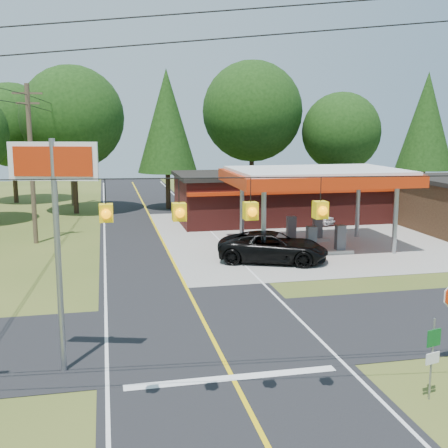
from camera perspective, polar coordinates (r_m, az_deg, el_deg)
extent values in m
plane|color=#3E501C|center=(20.75, -1.38, -11.22)|extent=(120.00, 120.00, 0.00)
cube|color=black|center=(20.74, -1.38, -11.20)|extent=(8.00, 120.00, 0.02)
cube|color=black|center=(20.74, -1.38, -11.18)|extent=(70.00, 7.00, 0.02)
cube|color=yellow|center=(20.74, -1.38, -11.16)|extent=(0.15, 110.00, 0.00)
cylinder|color=gray|center=(31.19, 4.05, 0.05)|extent=(0.28, 0.28, 4.20)
cylinder|color=gray|center=(35.95, 1.84, 1.42)|extent=(0.28, 0.28, 4.20)
cylinder|color=gray|center=(34.26, 17.02, 0.54)|extent=(0.28, 0.28, 4.20)
cylinder|color=gray|center=(38.65, 13.44, 1.76)|extent=(0.28, 0.28, 4.20)
cube|color=#B42709|center=(34.52, 9.35, 4.69)|extent=(10.60, 7.40, 0.70)
cube|color=white|center=(34.48, 9.37, 5.35)|extent=(10.00, 7.00, 0.25)
cube|color=#9E9B93|center=(33.53, 10.26, -2.81)|extent=(3.20, 0.90, 0.22)
cube|color=#3F3F44|center=(33.03, 8.86, -1.51)|extent=(0.55, 0.45, 1.50)
cube|color=#3F3F44|center=(33.71, 11.72, -1.37)|extent=(0.55, 0.45, 1.50)
cube|color=#9E9B93|center=(36.81, 8.15, -1.59)|extent=(3.20, 0.90, 0.22)
cube|color=#3F3F44|center=(36.35, 6.85, -0.39)|extent=(0.55, 0.45, 1.50)
cube|color=#3F3F44|center=(36.97, 9.49, -0.28)|extent=(0.55, 0.45, 1.50)
cube|color=#551C18|center=(44.51, 5.78, 2.61)|extent=(16.00, 7.00, 3.50)
cube|color=black|center=(44.30, 5.82, 5.04)|extent=(16.40, 7.40, 0.30)
cube|color=#B42709|center=(41.00, 7.34, 3.27)|extent=(16.00, 0.50, 0.25)
cylinder|color=#473828|center=(37.34, -18.97, 5.68)|extent=(0.30, 0.30, 10.00)
cube|color=#473828|center=(37.30, -19.37, 12.43)|extent=(1.80, 0.12, 0.12)
cube|color=#473828|center=(37.28, -19.31, 11.51)|extent=(1.40, 0.12, 0.12)
cylinder|color=#473828|center=(54.14, -15.28, 6.83)|extent=(0.30, 0.30, 9.50)
cube|color=yellow|center=(13.45, -11.89, 1.11)|extent=(0.32, 0.32, 0.42)
cube|color=yellow|center=(13.36, -4.58, 1.24)|extent=(0.32, 0.32, 0.42)
cube|color=yellow|center=(13.49, 2.71, 1.35)|extent=(0.32, 0.32, 0.42)
cube|color=yellow|center=(13.83, 9.75, 1.43)|extent=(0.32, 0.32, 0.42)
cylinder|color=#332316|center=(49.33, -14.87, 3.74)|extent=(0.44, 0.44, 4.68)
sphere|color=black|center=(49.05, -15.18, 10.40)|extent=(8.58, 8.58, 8.58)
cylinder|color=#332316|center=(50.59, -5.71, 3.98)|extent=(0.44, 0.44, 4.32)
cone|color=black|center=(50.30, -5.82, 10.38)|extent=(5.28, 5.28, 9.00)
cylinder|color=#332316|center=(53.00, 2.82, 4.69)|extent=(0.44, 0.44, 5.04)
sphere|color=black|center=(52.77, 2.87, 11.36)|extent=(9.24, 9.24, 9.24)
cylinder|color=#332316|center=(53.81, 11.64, 4.00)|extent=(0.44, 0.44, 3.96)
sphere|color=black|center=(53.53, 11.83, 9.16)|extent=(7.26, 7.26, 7.26)
cylinder|color=#332316|center=(56.62, 19.52, 4.11)|extent=(0.44, 0.44, 4.32)
cone|color=black|center=(56.36, 19.86, 9.81)|extent=(5.28, 5.28, 9.00)
cylinder|color=#332316|center=(57.86, -20.46, 4.17)|extent=(0.44, 0.44, 4.32)
sphere|color=black|center=(57.61, -20.79, 9.39)|extent=(7.92, 7.92, 7.92)
imported|color=black|center=(31.11, 5.01, -2.37)|extent=(7.81, 7.81, 1.67)
imported|color=white|center=(43.46, 9.07, 0.88)|extent=(5.14, 5.14, 1.29)
cylinder|color=gray|center=(17.51, -16.49, -3.44)|extent=(0.18, 0.18, 7.15)
cube|color=white|center=(17.08, -16.99, 6.11)|extent=(2.57, 0.81, 1.12)
cube|color=#B42709|center=(17.03, -17.00, 6.10)|extent=(2.26, 0.70, 0.87)
cylinder|color=gray|center=(16.84, 20.34, -12.77)|extent=(0.06, 0.06, 2.36)
cube|color=#0C591E|center=(16.58, 20.56, -10.78)|extent=(0.48, 0.15, 0.48)
cube|color=white|center=(16.80, 20.43, -12.67)|extent=(0.48, 0.15, 0.32)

